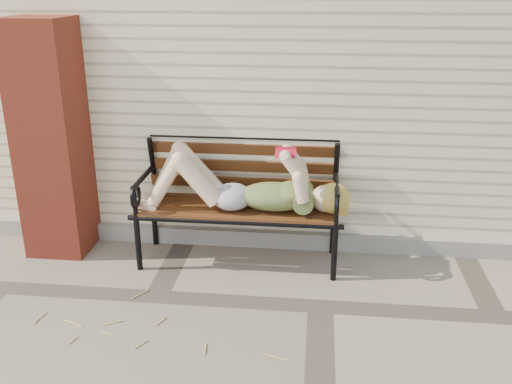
# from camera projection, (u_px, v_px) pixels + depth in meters

# --- Properties ---
(ground) EXTENTS (80.00, 80.00, 0.00)m
(ground) POSITION_uv_depth(u_px,v_px,m) (321.00, 306.00, 4.22)
(ground) COLOR gray
(ground) RESTS_ON ground
(house_wall) EXTENTS (8.00, 4.00, 3.00)m
(house_wall) POSITION_uv_depth(u_px,v_px,m) (327.00, 51.00, 6.48)
(house_wall) COLOR beige
(house_wall) RESTS_ON ground
(foundation_strip) EXTENTS (8.00, 0.10, 0.15)m
(foundation_strip) POSITION_uv_depth(u_px,v_px,m) (321.00, 241.00, 5.10)
(foundation_strip) COLOR gray
(foundation_strip) RESTS_ON ground
(brick_pillar) EXTENTS (0.50, 0.50, 2.00)m
(brick_pillar) POSITION_uv_depth(u_px,v_px,m) (52.00, 140.00, 4.80)
(brick_pillar) COLOR #A83825
(brick_pillar) RESTS_ON ground
(garden_bench) EXTENTS (1.82, 0.72, 1.18)m
(garden_bench) POSITION_uv_depth(u_px,v_px,m) (240.00, 184.00, 4.78)
(garden_bench) COLOR black
(garden_bench) RESTS_ON ground
(reading_woman) EXTENTS (1.71, 0.39, 0.54)m
(reading_woman) POSITION_uv_depth(u_px,v_px,m) (239.00, 186.00, 4.63)
(reading_woman) COLOR #093842
(reading_woman) RESTS_ON ground
(straw_scatter) EXTENTS (2.88, 1.67, 0.01)m
(straw_scatter) POSITION_uv_depth(u_px,v_px,m) (36.00, 371.00, 3.52)
(straw_scatter) COLOR #CEC664
(straw_scatter) RESTS_ON ground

